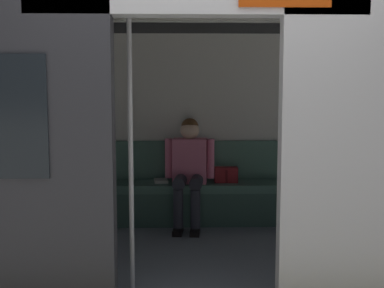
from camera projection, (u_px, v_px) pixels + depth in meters
The scene contains 6 objects.
train_car at pixel (184, 89), 4.21m from camera, with size 6.40×2.77×2.27m.
bench_seat at pixel (190, 193), 5.37m from camera, with size 2.71×0.44×0.47m.
person_seated at pixel (189, 165), 5.28m from camera, with size 0.55×0.70×1.20m.
handbag at pixel (226, 175), 5.41m from camera, with size 0.26×0.15×0.17m.
book at pixel (161, 181), 5.43m from camera, with size 0.15×0.22×0.03m, color silver.
grab_pole_door at pixel (131, 150), 3.46m from camera, with size 0.04×0.04×2.13m, color silver.
Camera 1 is at (0.10, 3.01, 1.48)m, focal length 44.73 mm.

